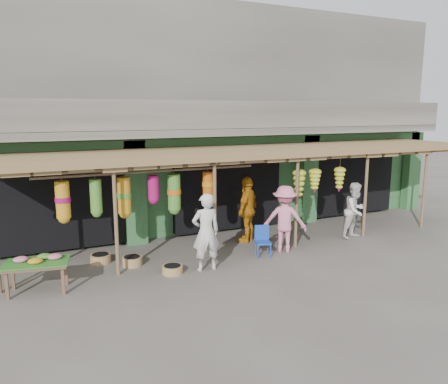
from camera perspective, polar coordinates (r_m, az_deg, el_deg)
name	(u,v)px	position (r m, az deg, el deg)	size (l,w,h in m)	color
ground	(261,250)	(12.32, 4.87, -7.50)	(80.00, 80.00, 0.00)	#514C47
building	(196,123)	(16.11, -3.71, 8.97)	(16.40, 6.80, 7.00)	gray
awning	(244,155)	(12.41, 2.64, 4.84)	(14.00, 2.70, 2.79)	brown
flower_table	(37,263)	(10.17, -23.20, -8.54)	(1.44, 1.01, 0.79)	brown
blue_chair	(262,239)	(11.70, 5.05, -6.14)	(0.49, 0.50, 0.82)	#1940A5
basket_left	(101,258)	(11.68, -15.82, -8.35)	(0.52, 0.52, 0.22)	brown
basket_mid	(172,270)	(10.60, -6.75, -10.03)	(0.50, 0.50, 0.19)	#9A7A45
basket_right	(132,261)	(11.28, -11.91, -8.82)	(0.50, 0.50, 0.23)	#936B44
person_front	(206,232)	(10.50, -2.38, -5.27)	(0.69, 0.45, 1.90)	silver
person_right	(355,210)	(13.76, 16.77, -2.32)	(0.83, 0.64, 1.70)	silver
person_vendor	(248,209)	(12.80, 3.11, -2.29)	(1.13, 0.47, 1.93)	#C17512
person_shopper	(285,219)	(12.00, 7.93, -3.51)	(1.18, 0.68, 1.83)	#D67191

